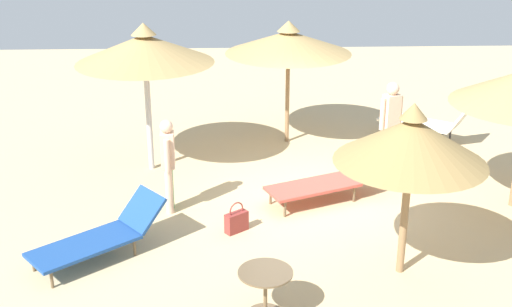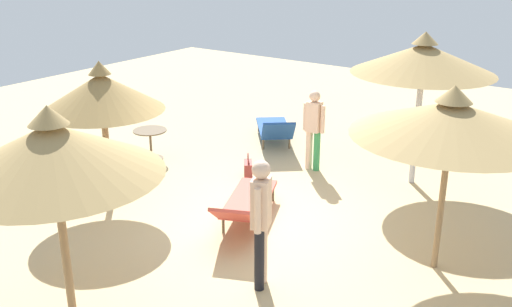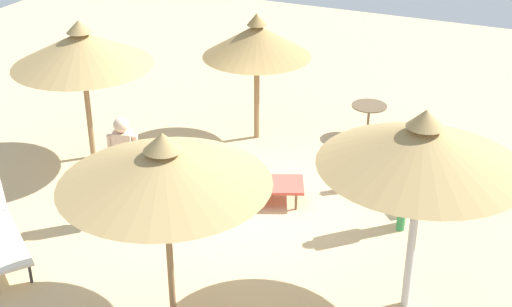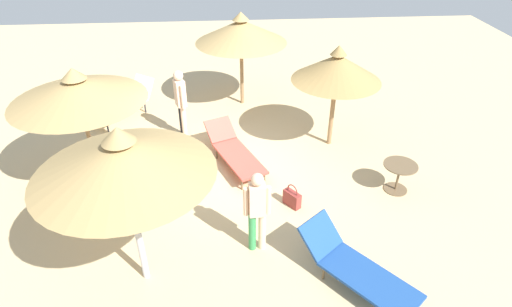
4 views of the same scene
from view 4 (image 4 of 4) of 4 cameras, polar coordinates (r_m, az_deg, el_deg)
name	(u,v)px [view 4 (image 4 of 4)]	position (r m, az deg, el deg)	size (l,w,h in m)	color
ground	(228,169)	(9.64, -3.76, -2.12)	(24.00, 24.00, 0.10)	tan
parasol_umbrella_far_right	(77,90)	(8.76, -23.09, 7.95)	(2.60, 2.60, 2.60)	olive
parasol_umbrella_near_left	(241,31)	(11.70, -2.05, 16.21)	(2.49, 2.49, 2.62)	olive
parasol_umbrella_near_right	(122,158)	(5.95, -17.65, -0.57)	(2.54, 2.54, 2.83)	#B2B2B7
parasol_umbrella_center	(337,68)	(9.76, 10.92, 11.33)	(2.04, 2.04, 2.49)	olive
lounge_chair_back	(234,150)	(9.54, -2.99, 0.41)	(2.19, 1.42, 0.71)	#CC4C3F
lounge_chair_front	(125,102)	(12.07, -17.31, 6.69)	(1.94, 1.67, 0.90)	silver
lounge_chair_edge	(355,267)	(7.08, 13.25, -14.70)	(2.00, 1.82, 0.78)	#1E478C
person_standing_far_left	(257,208)	(7.06, 0.17, -7.41)	(0.23, 0.46, 1.61)	beige
person_standing_far_right	(181,100)	(10.45, -10.16, 7.17)	(0.45, 0.31, 1.77)	beige
handbag	(292,198)	(8.45, 4.90, -6.05)	(0.39, 0.35, 0.51)	maroon
side_table_round	(399,173)	(9.16, 18.80, -2.48)	(0.69, 0.69, 0.64)	brown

